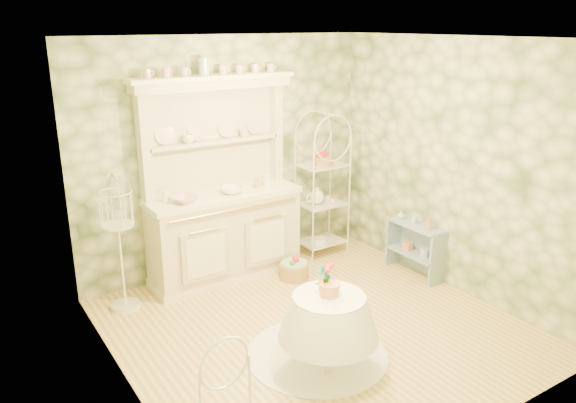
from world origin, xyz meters
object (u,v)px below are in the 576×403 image
round_table (328,333)px  floor_basket (294,269)px  side_shelf (415,250)px  birdcage_stand (119,241)px  kitchen_dresser (223,181)px  bakers_rack (322,188)px

round_table → floor_basket: round_table is taller
side_shelf → birdcage_stand: 3.30m
kitchen_dresser → birdcage_stand: size_ratio=1.54×
kitchen_dresser → bakers_rack: 1.38m
bakers_rack → birdcage_stand: 2.57m
kitchen_dresser → round_table: (-0.14, -2.16, -0.77)m
side_shelf → birdcage_stand: size_ratio=0.47×
birdcage_stand → floor_basket: birdcage_stand is taller
round_table → birdcage_stand: size_ratio=0.51×
side_shelf → round_table: bearing=-151.7°
birdcage_stand → bakers_rack: bearing=1.9°
round_table → kitchen_dresser: bearing=86.2°
kitchen_dresser → round_table: kitchen_dresser is taller
kitchen_dresser → bakers_rack: bearing=-1.4°
kitchen_dresser → birdcage_stand: kitchen_dresser is taller
bakers_rack → side_shelf: bearing=-65.8°
birdcage_stand → floor_basket: size_ratio=4.03×
floor_basket → birdcage_stand: bearing=168.6°
bakers_rack → round_table: size_ratio=2.27×
floor_basket → kitchen_dresser: bearing=142.1°
side_shelf → round_table: size_ratio=0.93×
round_table → birdcage_stand: 2.34m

